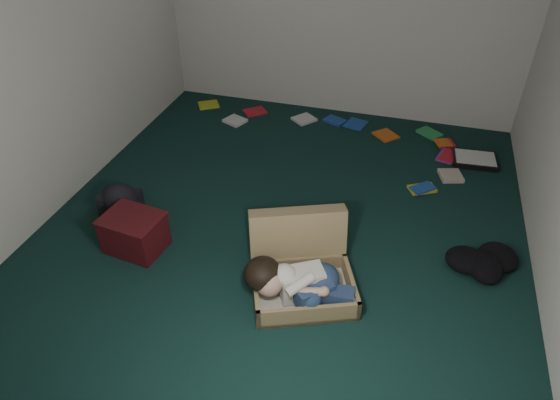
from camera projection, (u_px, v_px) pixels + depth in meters
The scene contains 10 objects.
floor at pixel (285, 222), 4.33m from camera, with size 4.50×4.50×0.00m, color black.
wall_front at pixel (119, 321), 1.82m from camera, with size 4.50×4.50×0.00m, color silver.
wall_left at pixel (46, 53), 4.00m from camera, with size 4.50×4.50×0.00m, color silver.
suitcase at pixel (301, 268), 3.65m from camera, with size 0.93×0.92×0.53m.
person at pixel (298, 282), 3.48m from camera, with size 0.80×0.42×0.33m.
maroon_bin at pixel (134, 233), 3.97m from camera, with size 0.50×0.42×0.32m.
backpack at pixel (121, 204), 4.34m from camera, with size 0.41×0.33×0.25m, color black, non-canonical shape.
clothing_pile at pixel (480, 256), 3.88m from camera, with size 0.45×0.37×0.14m, color black, non-canonical shape.
paper_tray at pixel (475, 160), 5.09m from camera, with size 0.45×0.35×0.06m.
book_scatter at pixel (351, 134), 5.55m from camera, with size 3.11×1.39×0.02m.
Camera 1 is at (0.90, -3.23, 2.74)m, focal length 32.00 mm.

